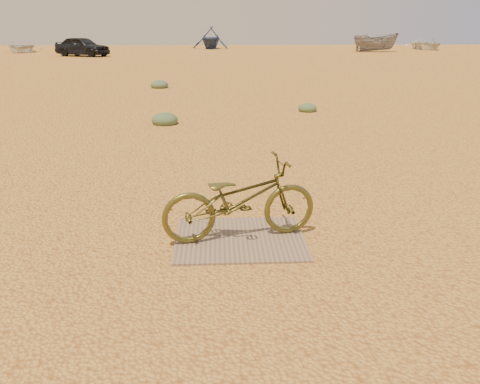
{
  "coord_description": "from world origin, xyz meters",
  "views": [
    {
      "loc": [
        -0.57,
        -4.95,
        2.25
      ],
      "look_at": [
        -0.34,
        -0.19,
        0.57
      ],
      "focal_mm": 35.0,
      "sensor_mm": 36.0,
      "label": 1
    }
  ],
  "objects_px": {
    "car": "(82,46)",
    "boat_far_left": "(211,38)",
    "boat_mid_right": "(376,42)",
    "boat_near_left": "(21,47)",
    "boat_far_right": "(426,44)",
    "bicycle": "(240,199)",
    "plywood_board": "(240,239)"
  },
  "relations": [
    {
      "from": "boat_far_left",
      "to": "boat_near_left",
      "type": "bearing_deg",
      "value": -149.27
    },
    {
      "from": "plywood_board",
      "to": "boat_far_left",
      "type": "relative_size",
      "value": 0.33
    },
    {
      "from": "bicycle",
      "to": "boat_far_right",
      "type": "distance_m",
      "value": 50.74
    },
    {
      "from": "bicycle",
      "to": "boat_near_left",
      "type": "xyz_separation_m",
      "value": [
        -18.51,
        41.91,
        0.03
      ]
    },
    {
      "from": "boat_far_left",
      "to": "plywood_board",
      "type": "bearing_deg",
      "value": -78.88
    },
    {
      "from": "plywood_board",
      "to": "boat_mid_right",
      "type": "height_order",
      "value": "boat_mid_right"
    },
    {
      "from": "boat_mid_right",
      "to": "boat_far_right",
      "type": "relative_size",
      "value": 0.83
    },
    {
      "from": "boat_mid_right",
      "to": "boat_far_right",
      "type": "bearing_deg",
      "value": -60.97
    },
    {
      "from": "bicycle",
      "to": "boat_near_left",
      "type": "bearing_deg",
      "value": 12.6
    },
    {
      "from": "boat_far_left",
      "to": "boat_far_right",
      "type": "bearing_deg",
      "value": 3.18
    },
    {
      "from": "boat_far_right",
      "to": "bicycle",
      "type": "bearing_deg",
      "value": -113.33
    },
    {
      "from": "car",
      "to": "boat_far_left",
      "type": "xyz_separation_m",
      "value": [
        10.21,
        13.34,
        0.4
      ]
    },
    {
      "from": "boat_near_left",
      "to": "plywood_board",
      "type": "bearing_deg",
      "value": -81.2
    },
    {
      "from": "plywood_board",
      "to": "bicycle",
      "type": "height_order",
      "value": "bicycle"
    },
    {
      "from": "car",
      "to": "boat_far_right",
      "type": "relative_size",
      "value": 0.85
    },
    {
      "from": "boat_near_left",
      "to": "boat_far_left",
      "type": "height_order",
      "value": "boat_far_left"
    },
    {
      "from": "plywood_board",
      "to": "boat_near_left",
      "type": "height_order",
      "value": "boat_near_left"
    },
    {
      "from": "car",
      "to": "boat_far_right",
      "type": "bearing_deg",
      "value": -47.39
    },
    {
      "from": "plywood_board",
      "to": "bicycle",
      "type": "xyz_separation_m",
      "value": [
        -0.0,
        0.02,
        0.46
      ]
    },
    {
      "from": "boat_near_left",
      "to": "boat_mid_right",
      "type": "height_order",
      "value": "boat_mid_right"
    },
    {
      "from": "bicycle",
      "to": "boat_mid_right",
      "type": "bearing_deg",
      "value": -31.13
    },
    {
      "from": "bicycle",
      "to": "boat_far_left",
      "type": "bearing_deg",
      "value": -10.23
    },
    {
      "from": "bicycle",
      "to": "boat_mid_right",
      "type": "distance_m",
      "value": 43.95
    },
    {
      "from": "boat_far_left",
      "to": "boat_mid_right",
      "type": "relative_size",
      "value": 1.01
    },
    {
      "from": "plywood_board",
      "to": "boat_far_left",
      "type": "xyz_separation_m",
      "value": [
        -0.84,
        48.57,
        1.16
      ]
    },
    {
      "from": "bicycle",
      "to": "boat_far_right",
      "type": "relative_size",
      "value": 0.33
    },
    {
      "from": "boat_near_left",
      "to": "boat_far_right",
      "type": "xyz_separation_m",
      "value": [
        40.38,
        3.88,
        0.05
      ]
    },
    {
      "from": "boat_far_left",
      "to": "boat_mid_right",
      "type": "xyz_separation_m",
      "value": [
        15.81,
        -7.23,
        -0.32
      ]
    },
    {
      "from": "boat_mid_right",
      "to": "bicycle",
      "type": "bearing_deg",
      "value": 156.23
    },
    {
      "from": "bicycle",
      "to": "boat_far_left",
      "type": "height_order",
      "value": "boat_far_left"
    },
    {
      "from": "boat_near_left",
      "to": "boat_far_left",
      "type": "distance_m",
      "value": 18.89
    },
    {
      "from": "boat_far_right",
      "to": "boat_near_left",
      "type": "bearing_deg",
      "value": -172.32
    }
  ]
}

